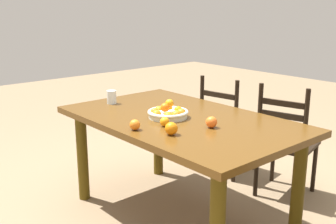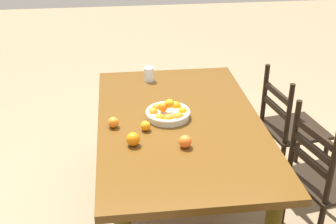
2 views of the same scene
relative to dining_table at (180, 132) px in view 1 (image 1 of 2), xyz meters
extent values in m
plane|color=#887052|center=(0.00, 0.00, -0.67)|extent=(12.00, 12.00, 0.00)
cube|color=#583713|center=(0.00, 0.00, 0.08)|extent=(1.71, 1.04, 0.05)
cylinder|color=#4B3A0B|center=(-0.73, -0.39, -0.30)|extent=(0.09, 0.09, 0.73)
cylinder|color=#4B3A0B|center=(-0.73, 0.39, -0.30)|extent=(0.09, 0.09, 0.73)
cylinder|color=#4B3A0B|center=(0.73, 0.39, -0.30)|extent=(0.09, 0.09, 0.73)
cube|color=black|center=(0.29, 0.92, -0.23)|extent=(0.51, 0.51, 0.03)
cylinder|color=black|center=(0.42, 1.14, -0.45)|extent=(0.04, 0.04, 0.42)
cylinder|color=black|center=(0.07, 1.06, -0.45)|extent=(0.04, 0.04, 0.42)
cylinder|color=black|center=(0.51, 0.79, -0.45)|extent=(0.04, 0.04, 0.42)
cylinder|color=black|center=(0.16, 0.70, -0.45)|extent=(0.04, 0.04, 0.42)
cylinder|color=black|center=(0.51, 0.79, 0.03)|extent=(0.04, 0.04, 0.50)
cylinder|color=black|center=(0.16, 0.70, 0.03)|extent=(0.04, 0.04, 0.50)
cube|color=black|center=(0.33, 0.75, -0.04)|extent=(0.32, 0.10, 0.04)
cube|color=black|center=(0.33, 0.75, 0.05)|extent=(0.32, 0.10, 0.04)
cube|color=black|center=(0.33, 0.75, 0.15)|extent=(0.32, 0.10, 0.04)
cube|color=black|center=(-0.35, 0.93, -0.22)|extent=(0.48, 0.48, 0.03)
cylinder|color=black|center=(-0.20, 1.14, -0.45)|extent=(0.04, 0.04, 0.44)
cylinder|color=black|center=(-0.56, 1.09, -0.45)|extent=(0.04, 0.04, 0.44)
cylinder|color=black|center=(-0.15, 0.78, -0.45)|extent=(0.04, 0.04, 0.44)
cylinder|color=black|center=(-0.50, 0.73, -0.45)|extent=(0.04, 0.04, 0.44)
cylinder|color=black|center=(-0.15, 0.78, 0.03)|extent=(0.04, 0.04, 0.46)
cylinder|color=black|center=(-0.50, 0.73, 0.03)|extent=(0.04, 0.04, 0.46)
cube|color=black|center=(-0.32, 0.76, -0.01)|extent=(0.33, 0.07, 0.04)
cube|color=black|center=(-0.32, 0.76, 0.10)|extent=(0.33, 0.07, 0.04)
cylinder|color=silver|center=(-0.05, -0.07, 0.13)|extent=(0.27, 0.27, 0.04)
torus|color=silver|center=(-0.05, -0.07, 0.15)|extent=(0.29, 0.29, 0.02)
sphere|color=orange|center=(0.04, -0.08, 0.14)|extent=(0.07, 0.07, 0.07)
sphere|color=orange|center=(0.02, -0.01, 0.14)|extent=(0.07, 0.07, 0.07)
sphere|color=orange|center=(-0.05, 0.03, 0.14)|extent=(0.06, 0.06, 0.06)
sphere|color=orange|center=(-0.13, -0.01, 0.14)|extent=(0.07, 0.07, 0.07)
sphere|color=orange|center=(-0.15, -0.07, 0.14)|extent=(0.06, 0.06, 0.06)
sphere|color=orange|center=(-0.12, -0.13, 0.14)|extent=(0.06, 0.06, 0.06)
sphere|color=orange|center=(-0.06, -0.17, 0.14)|extent=(0.07, 0.07, 0.07)
sphere|color=orange|center=(0.02, -0.13, 0.14)|extent=(0.06, 0.06, 0.06)
sphere|color=orange|center=(-0.05, -0.06, 0.21)|extent=(0.06, 0.06, 0.06)
sphere|color=orange|center=(-0.05, -0.10, 0.18)|extent=(0.06, 0.06, 0.06)
sphere|color=orange|center=(0.31, -0.02, 0.14)|extent=(0.07, 0.07, 0.07)
sphere|color=orange|center=(0.26, -0.31, 0.14)|extent=(0.08, 0.08, 0.08)
sphere|color=orange|center=(0.03, -0.42, 0.14)|extent=(0.07, 0.07, 0.07)
sphere|color=orange|center=(0.09, -0.22, 0.14)|extent=(0.06, 0.06, 0.06)
cylinder|color=silver|center=(-0.66, -0.14, 0.16)|extent=(0.07, 0.07, 0.11)
camera|label=1|loc=(2.04, -1.87, 0.88)|focal=43.73mm
camera|label=2|loc=(2.45, -0.37, 1.46)|focal=47.58mm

